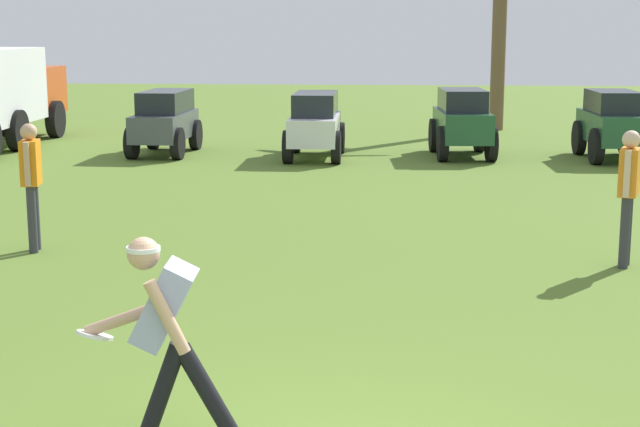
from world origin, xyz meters
TOP-DOWN VIEW (x-y plane):
  - frisbee_thrower at (-1.00, 0.54)m, footprint 1.13×0.47m
  - frisbee_in_flight at (-1.52, 0.71)m, footprint 0.35×0.35m
  - teammate_midfield at (-3.90, 5.97)m, footprint 0.25×0.50m
  - teammate_deep at (3.09, 5.71)m, footprint 0.30×0.49m
  - parked_car_slot_a at (-4.41, 15.15)m, footprint 1.19×2.42m
  - parked_car_slot_b at (-1.17, 14.75)m, footprint 1.15×2.41m
  - parked_car_slot_c at (1.88, 15.19)m, footprint 1.32×2.41m
  - parked_car_slot_d at (4.91, 14.96)m, footprint 1.24×2.38m

SIDE VIEW (x-z plane):
  - frisbee_in_flight at x=-1.52m, z-range 0.64..0.74m
  - parked_car_slot_a at x=-4.41m, z-range 0.05..1.39m
  - parked_car_slot_b at x=-1.17m, z-range 0.05..1.39m
  - parked_car_slot_c at x=1.88m, z-range 0.04..1.44m
  - parked_car_slot_d at x=4.91m, z-range 0.04..1.44m
  - frisbee_thrower at x=-1.00m, z-range 0.09..1.49m
  - teammate_midfield at x=-3.90m, z-range 0.16..1.72m
  - teammate_deep at x=3.09m, z-range 0.16..1.72m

